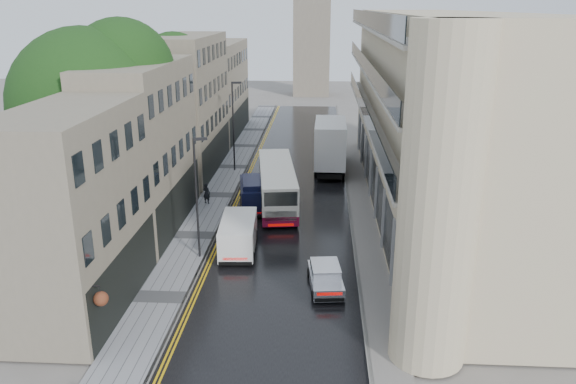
# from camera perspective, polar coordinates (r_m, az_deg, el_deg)

# --- Properties ---
(road) EXTENTS (9.00, 85.00, 0.02)m
(road) POSITION_cam_1_polar(r_m,az_deg,el_deg) (44.63, 0.28, -0.56)
(road) COLOR black
(road) RESTS_ON ground
(left_sidewalk) EXTENTS (2.70, 85.00, 0.12)m
(left_sidewalk) POSITION_cam_1_polar(r_m,az_deg,el_deg) (45.30, -7.13, -0.35)
(left_sidewalk) COLOR gray
(left_sidewalk) RESTS_ON ground
(right_sidewalk) EXTENTS (1.80, 85.00, 0.12)m
(right_sidewalk) POSITION_cam_1_polar(r_m,az_deg,el_deg) (44.66, 7.22, -0.63)
(right_sidewalk) COLOR slate
(right_sidewalk) RESTS_ON ground
(old_shop_row) EXTENTS (4.50, 56.00, 12.00)m
(old_shop_row) POSITION_cam_1_polar(r_m,az_deg,el_deg) (46.94, -11.23, 7.61)
(old_shop_row) COLOR gray
(old_shop_row) RESTS_ON ground
(modern_block) EXTENTS (8.00, 40.00, 14.00)m
(modern_block) POSITION_cam_1_polar(r_m,az_deg,el_deg) (42.10, 14.45, 7.55)
(modern_block) COLOR #C1B58F
(modern_block) RESTS_ON ground
(tree_near) EXTENTS (10.56, 10.56, 13.89)m
(tree_near) POSITION_cam_1_polar(r_m,az_deg,el_deg) (38.43, -19.42, 6.00)
(tree_near) COLOR black
(tree_near) RESTS_ON ground
(tree_far) EXTENTS (9.24, 9.24, 12.46)m
(tree_far) POSITION_cam_1_polar(r_m,az_deg,el_deg) (50.49, -13.47, 8.47)
(tree_far) COLOR black
(tree_far) RESTS_ON ground
(cream_bus) EXTENTS (3.84, 11.18, 2.99)m
(cream_bus) POSITION_cam_1_polar(r_m,az_deg,el_deg) (39.78, -2.57, -0.69)
(cream_bus) COLOR white
(cream_bus) RESTS_ON road
(white_lorry) EXTENTS (2.80, 9.05, 4.74)m
(white_lorry) POSITION_cam_1_polar(r_m,az_deg,el_deg) (49.48, 2.84, 4.20)
(white_lorry) COLOR white
(white_lorry) RESTS_ON road
(silver_hatchback) EXTENTS (2.02, 3.86, 1.39)m
(silver_hatchback) POSITION_cam_1_polar(r_m,az_deg,el_deg) (29.29, 2.65, -9.74)
(silver_hatchback) COLOR silver
(silver_hatchback) RESTS_ON road
(white_van) EXTENTS (2.34, 4.91, 2.17)m
(white_van) POSITION_cam_1_polar(r_m,az_deg,el_deg) (33.27, -6.94, -5.52)
(white_van) COLOR white
(white_van) RESTS_ON road
(navy_van) EXTENTS (2.66, 5.03, 2.44)m
(navy_van) POSITION_cam_1_polar(r_m,az_deg,el_deg) (40.28, -4.65, -0.90)
(navy_van) COLOR black
(navy_van) RESTS_ON road
(pedestrian) EXTENTS (0.68, 0.55, 1.61)m
(pedestrian) POSITION_cam_1_polar(r_m,az_deg,el_deg) (43.18, -8.28, -0.14)
(pedestrian) COLOR black
(pedestrian) RESTS_ON left_sidewalk
(lamp_post_near) EXTENTS (0.83, 0.44, 7.28)m
(lamp_post_near) POSITION_cam_1_polar(r_m,az_deg,el_deg) (33.18, -9.26, -0.76)
(lamp_post_near) COLOR black
(lamp_post_near) RESTS_ON left_sidewalk
(lamp_post_far) EXTENTS (0.92, 0.33, 8.02)m
(lamp_post_far) POSITION_cam_1_polar(r_m,az_deg,el_deg) (51.00, -5.58, 6.58)
(lamp_post_far) COLOR black
(lamp_post_far) RESTS_ON left_sidewalk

